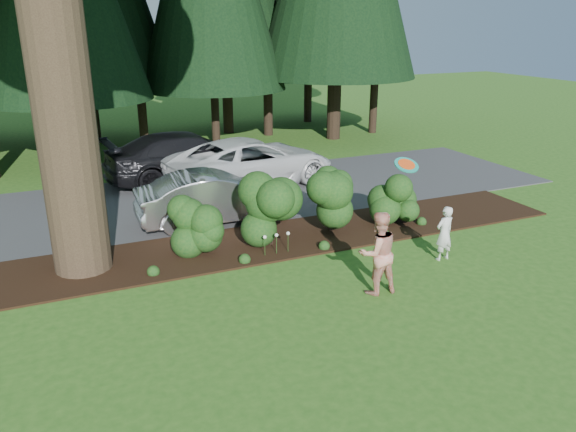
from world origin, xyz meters
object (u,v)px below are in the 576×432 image
(car_silver_wagon, at_px, (215,197))
(child, at_px, (444,233))
(car_white_suv, at_px, (251,162))
(adult, at_px, (378,253))
(frisbee, at_px, (406,165))
(car_dark_suv, at_px, (188,156))

(car_silver_wagon, distance_m, child, 6.19)
(car_white_suv, height_order, adult, adult)
(car_silver_wagon, xyz_separation_m, frisbee, (3.16, -4.30, 1.59))
(child, xyz_separation_m, frisbee, (-0.99, 0.29, 1.67))
(car_dark_suv, relative_size, adult, 3.25)
(adult, bearing_deg, car_silver_wagon, -69.06)
(car_silver_wagon, height_order, car_white_suv, car_white_suv)
(car_dark_suv, height_order, child, car_dark_suv)
(car_silver_wagon, relative_size, frisbee, 7.72)
(car_white_suv, height_order, frisbee, frisbee)
(car_silver_wagon, height_order, car_dark_suv, car_dark_suv)
(car_white_suv, bearing_deg, car_silver_wagon, 133.68)
(car_white_suv, bearing_deg, adult, 166.68)
(adult, distance_m, frisbee, 2.27)
(car_white_suv, bearing_deg, child, -176.35)
(car_white_suv, bearing_deg, car_dark_suv, 37.69)
(child, bearing_deg, car_white_suv, -82.12)
(car_dark_suv, bearing_deg, car_silver_wagon, 169.74)
(car_silver_wagon, xyz_separation_m, child, (4.15, -4.59, -0.08))
(car_silver_wagon, bearing_deg, car_dark_suv, -3.60)
(car_silver_wagon, relative_size, child, 3.25)
(adult, height_order, frisbee, frisbee)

